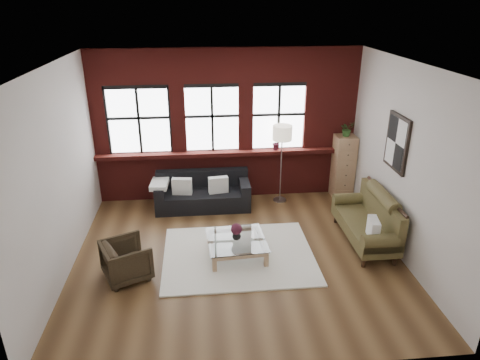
{
  "coord_description": "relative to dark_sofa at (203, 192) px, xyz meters",
  "views": [
    {
      "loc": [
        -0.57,
        -6.23,
        4.11
      ],
      "look_at": [
        0.1,
        0.6,
        1.15
      ],
      "focal_mm": 32.0,
      "sensor_mm": 36.0,
      "label": 1
    }
  ],
  "objects": [
    {
      "name": "window_left",
      "position": [
        -1.25,
        0.55,
        1.4
      ],
      "size": [
        1.38,
        0.1,
        1.5
      ],
      "primitive_type": null,
      "color": "black",
      "rests_on": "brick_backwall"
    },
    {
      "name": "ceiling",
      "position": [
        0.55,
        -1.9,
        2.85
      ],
      "size": [
        5.5,
        5.5,
        0.0
      ],
      "primitive_type": "plane",
      "rotation": [
        3.14,
        0.0,
        0.0
      ],
      "color": "white",
      "rests_on": "ground"
    },
    {
      "name": "window_right",
      "position": [
        1.65,
        0.55,
        1.4
      ],
      "size": [
        1.38,
        0.1,
        1.5
      ],
      "primitive_type": null,
      "color": "black",
      "rests_on": "brick_backwall"
    },
    {
      "name": "coffee_table",
      "position": [
        0.54,
        -1.9,
        -0.2
      ],
      "size": [
        1.03,
        1.03,
        0.33
      ],
      "primitive_type": null,
      "rotation": [
        0.0,
        0.0,
        0.07
      ],
      "color": "#A57F59",
      "rests_on": "shag_rug"
    },
    {
      "name": "vintage_settee",
      "position": [
        2.85,
        -1.68,
        0.12
      ],
      "size": [
        0.79,
        1.77,
        0.94
      ],
      "primitive_type": null,
      "color": "#4E4524",
      "rests_on": "floor"
    },
    {
      "name": "shag_rug",
      "position": [
        0.57,
        -1.92,
        -0.34
      ],
      "size": [
        2.56,
        2.01,
        0.03
      ],
      "primitive_type": "cube",
      "rotation": [
        0.0,
        0.0,
        0.0
      ],
      "color": "white",
      "rests_on": "floor"
    },
    {
      "name": "brick_backwall",
      "position": [
        0.55,
        0.54,
        1.25
      ],
      "size": [
        5.5,
        0.12,
        3.2
      ],
      "primitive_type": null,
      "color": "maroon",
      "rests_on": "floor"
    },
    {
      "name": "wall_back",
      "position": [
        0.55,
        0.6,
        1.25
      ],
      "size": [
        5.5,
        0.0,
        5.5
      ],
      "primitive_type": "plane",
      "rotation": [
        1.57,
        0.0,
        0.0
      ],
      "color": "beige",
      "rests_on": "ground"
    },
    {
      "name": "wall_poster",
      "position": [
        3.27,
        -1.6,
        1.5
      ],
      "size": [
        0.05,
        0.74,
        0.94
      ],
      "primitive_type": null,
      "color": "black",
      "rests_on": "wall_right"
    },
    {
      "name": "pillow_settee",
      "position": [
        2.77,
        -2.23,
        0.23
      ],
      "size": [
        0.2,
        0.4,
        0.34
      ],
      "primitive_type": "cube",
      "rotation": [
        0.0,
        0.0,
        -0.17
      ],
      "color": "silver",
      "rests_on": "vintage_settee"
    },
    {
      "name": "drawer_chest",
      "position": [
        3.07,
        0.27,
        0.34
      ],
      "size": [
        0.43,
        0.43,
        1.39
      ],
      "primitive_type": "cube",
      "color": "#A57F59",
      "rests_on": "floor"
    },
    {
      "name": "floor_lamp",
      "position": [
        1.67,
        0.15,
        0.57
      ],
      "size": [
        0.4,
        0.4,
        1.84
      ],
      "primitive_type": null,
      "color": "#A5A5A8",
      "rests_on": "floor"
    },
    {
      "name": "wall_right",
      "position": [
        3.3,
        -1.9,
        1.25
      ],
      "size": [
        0.0,
        5.0,
        5.0
      ],
      "primitive_type": "plane",
      "rotation": [
        1.57,
        0.0,
        -1.57
      ],
      "color": "beige",
      "rests_on": "ground"
    },
    {
      "name": "sill_plant",
      "position": [
        1.61,
        0.42,
        0.89
      ],
      "size": [
        0.21,
        0.19,
        0.32
      ],
      "primitive_type": "imported",
      "rotation": [
        0.0,
        0.0,
        0.31
      ],
      "color": "#4F1B2D",
      "rests_on": "sill_ledge"
    },
    {
      "name": "window_mid",
      "position": [
        0.25,
        0.55,
        1.4
      ],
      "size": [
        1.38,
        0.1,
        1.5
      ],
      "primitive_type": null,
      "color": "black",
      "rests_on": "brick_backwall"
    },
    {
      "name": "pillow_b",
      "position": [
        0.32,
        -0.1,
        0.19
      ],
      "size": [
        0.42,
        0.2,
        0.34
      ],
      "primitive_type": "cube",
      "rotation": [
        0.0,
        0.0,
        0.16
      ],
      "color": "silver",
      "rests_on": "dark_sofa"
    },
    {
      "name": "pillow_a",
      "position": [
        -0.42,
        -0.1,
        0.19
      ],
      "size": [
        0.41,
        0.19,
        0.34
      ],
      "primitive_type": "cube",
      "rotation": [
        0.0,
        0.0,
        -0.13
      ],
      "color": "silver",
      "rests_on": "dark_sofa"
    },
    {
      "name": "flowers",
      "position": [
        0.54,
        -1.9,
        0.16
      ],
      "size": [
        0.2,
        0.2,
        0.2
      ],
      "primitive_type": "sphere",
      "color": "#4F1B2D",
      "rests_on": "vase"
    },
    {
      "name": "wall_left",
      "position": [
        -2.2,
        -1.9,
        1.25
      ],
      "size": [
        0.0,
        5.0,
        5.0
      ],
      "primitive_type": "plane",
      "rotation": [
        1.57,
        0.0,
        1.57
      ],
      "color": "beige",
      "rests_on": "ground"
    },
    {
      "name": "armchair",
      "position": [
        -1.23,
        -2.35,
        -0.04
      ],
      "size": [
        0.91,
        0.9,
        0.63
      ],
      "primitive_type": "imported",
      "rotation": [
        0.0,
        0.0,
        2.0
      ],
      "color": "black",
      "rests_on": "floor"
    },
    {
      "name": "dark_sofa",
      "position": [
        0.0,
        0.0,
        0.0
      ],
      "size": [
        1.95,
        0.79,
        0.7
      ],
      "primitive_type": null,
      "color": "black",
      "rests_on": "floor"
    },
    {
      "name": "floor",
      "position": [
        0.55,
        -1.9,
        -0.35
      ],
      "size": [
        5.5,
        5.5,
        0.0
      ],
      "primitive_type": "plane",
      "color": "#50351D",
      "rests_on": "ground"
    },
    {
      "name": "vase",
      "position": [
        0.54,
        -1.9,
        0.04
      ],
      "size": [
        0.17,
        0.17,
        0.16
      ],
      "primitive_type": "imported",
      "rotation": [
        0.0,
        0.0,
        -0.16
      ],
      "color": "#B2B2B2",
      "rests_on": "coffee_table"
    },
    {
      "name": "wall_front",
      "position": [
        0.55,
        -4.4,
        1.25
      ],
      "size": [
        5.5,
        0.0,
        5.5
      ],
      "primitive_type": "plane",
      "rotation": [
        -1.57,
        0.0,
        0.0
      ],
      "color": "beige",
      "rests_on": "ground"
    },
    {
      "name": "sill_ledge",
      "position": [
        0.55,
        0.45,
        0.69
      ],
      "size": [
        5.5,
        0.3,
        0.08
      ],
      "primitive_type": "cube",
      "color": "maroon",
      "rests_on": "brick_backwall"
    },
    {
      "name": "potted_plant_top",
      "position": [
        3.07,
        0.27,
        1.19
      ],
      "size": [
        0.36,
        0.33,
        0.32
      ],
      "primitive_type": "imported",
      "rotation": [
        0.0,
        0.0,
        0.38
      ],
      "color": "#2D5923",
      "rests_on": "drawer_chest"
    }
  ]
}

